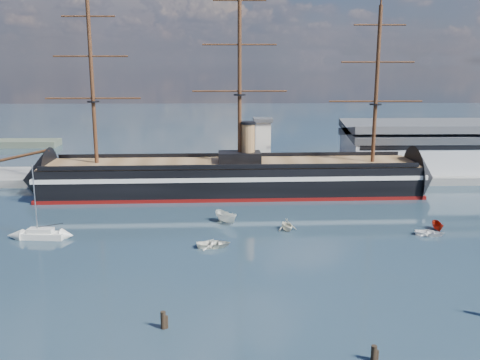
{
  "coord_description": "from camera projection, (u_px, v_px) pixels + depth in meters",
  "views": [
    {
      "loc": [
        -6.15,
        -65.59,
        31.52
      ],
      "look_at": [
        -3.81,
        35.0,
        9.0
      ],
      "focal_mm": 40.0,
      "sensor_mm": 36.0,
      "label": 1
    }
  ],
  "objects": [
    {
      "name": "ground",
      "position": [
        258.0,
        217.0,
        110.04
      ],
      "size": [
        600.0,
        600.0,
        0.0
      ],
      "primitive_type": "plane",
      "color": "#1E2E39",
      "rests_on": "ground"
    },
    {
      "name": "quay",
      "position": [
        287.0,
        179.0,
        145.39
      ],
      "size": [
        180.0,
        18.0,
        2.0
      ],
      "primitive_type": "cube",
      "color": "slate",
      "rests_on": "ground"
    },
    {
      "name": "warehouse",
      "position": [
        458.0,
        147.0,
        148.63
      ],
      "size": [
        63.0,
        21.0,
        11.6
      ],
      "color": "#B7BABC",
      "rests_on": "ground"
    },
    {
      "name": "quay_tower",
      "position": [
        263.0,
        146.0,
        140.17
      ],
      "size": [
        5.0,
        5.0,
        15.0
      ],
      "color": "silver",
      "rests_on": "ground"
    },
    {
      "name": "warship",
      "position": [
        224.0,
        178.0,
        128.51
      ],
      "size": [
        113.1,
        18.78,
        53.94
      ],
      "rotation": [
        0.0,
        0.0,
        0.03
      ],
      "color": "black",
      "rests_on": "ground"
    },
    {
      "name": "sailboat",
      "position": [
        41.0,
        234.0,
        96.67
      ],
      "size": [
        8.67,
        3.27,
        13.57
      ],
      "rotation": [
        0.0,
        0.0,
        -0.09
      ],
      "color": "silver",
      "rests_on": "ground"
    },
    {
      "name": "motorboat_a",
      "position": [
        226.0,
        223.0,
        106.08
      ],
      "size": [
        7.29,
        6.36,
        2.86
      ],
      "primitive_type": "imported",
      "rotation": [
        0.0,
        0.0,
        0.64
      ],
      "color": "white",
      "rests_on": "ground"
    },
    {
      "name": "motorboat_b",
      "position": [
        214.0,
        247.0,
        92.34
      ],
      "size": [
        1.89,
        3.83,
        1.72
      ],
      "primitive_type": "imported",
      "rotation": [
        0.0,
        0.0,
        1.69
      ],
      "color": "white",
      "rests_on": "ground"
    },
    {
      "name": "motorboat_c",
      "position": [
        437.0,
        231.0,
        101.2
      ],
      "size": [
        5.41,
        2.57,
        2.08
      ],
      "primitive_type": "imported",
      "rotation": [
        0.0,
        0.0,
        -0.13
      ],
      "color": "maroon",
      "rests_on": "ground"
    },
    {
      "name": "motorboat_d",
      "position": [
        287.0,
        230.0,
        101.58
      ],
      "size": [
        7.25,
        4.86,
        2.45
      ],
      "primitive_type": "imported",
      "rotation": [
        0.0,
        0.0,
        0.32
      ],
      "color": "silver",
      "rests_on": "ground"
    },
    {
      "name": "motorboat_e",
      "position": [
        429.0,
        235.0,
        98.51
      ],
      "size": [
        2.19,
        3.47,
        1.51
      ],
      "primitive_type": "imported",
      "rotation": [
        0.0,
        0.0,
        1.27
      ],
      "color": "white",
      "rests_on": "ground"
    },
    {
      "name": "piling_near_left",
      "position": [
        164.0,
        328.0,
        64.31
      ],
      "size": [
        0.64,
        0.64,
        2.9
      ],
      "primitive_type": "cylinder",
      "color": "black",
      "rests_on": "ground"
    }
  ]
}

